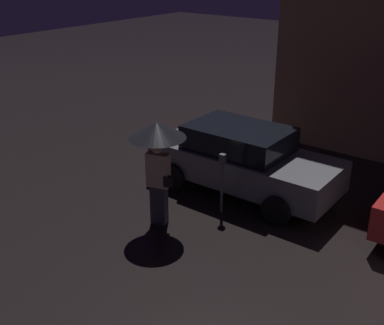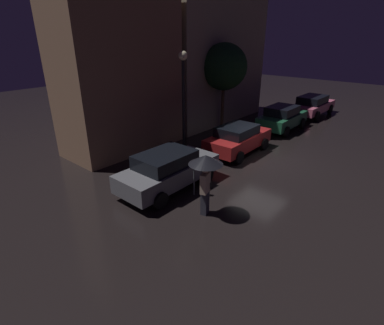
# 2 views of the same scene
# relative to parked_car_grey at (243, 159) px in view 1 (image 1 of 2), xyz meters

# --- Properties ---
(parked_car_grey) EXTENTS (4.30, 1.98, 1.53)m
(parked_car_grey) POSITION_rel_parked_car_grey_xyz_m (0.00, 0.00, 0.00)
(parked_car_grey) COLOR slate
(parked_car_grey) RESTS_ON ground
(pedestrian_with_umbrella) EXTENTS (1.12, 1.12, 2.17)m
(pedestrian_with_umbrella) POSITION_rel_parked_car_grey_xyz_m (-0.53, -2.28, 0.93)
(pedestrian_with_umbrella) COLOR #383842
(pedestrian_with_umbrella) RESTS_ON ground
(parking_meter) EXTENTS (0.12, 0.10, 1.34)m
(parking_meter) POSITION_rel_parked_car_grey_xyz_m (0.22, -1.16, 0.03)
(parking_meter) COLOR #4C5154
(parking_meter) RESTS_ON ground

